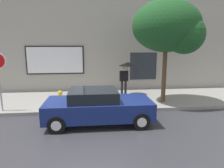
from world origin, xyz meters
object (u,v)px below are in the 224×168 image
object	(u,v)px
fire_hydrant	(60,98)
street_tree	(170,28)
parked_car	(98,106)
pedestrian_with_umbrella	(127,69)

from	to	relation	value
fire_hydrant	street_tree	bearing A→B (deg)	-1.61
parked_car	fire_hydrant	xyz separation A→B (m)	(-1.80, 2.27, -0.19)
parked_car	street_tree	xyz separation A→B (m)	(3.65, 2.12, 3.22)
parked_car	pedestrian_with_umbrella	size ratio (longest dim) A/B	2.12
fire_hydrant	pedestrian_with_umbrella	bearing A→B (deg)	23.67
fire_hydrant	pedestrian_with_umbrella	size ratio (longest dim) A/B	0.36
parked_car	pedestrian_with_umbrella	xyz separation A→B (m)	(1.83, 3.86, 1.04)
fire_hydrant	street_tree	xyz separation A→B (m)	(5.45, -0.15, 3.41)
parked_car	pedestrian_with_umbrella	distance (m)	4.40
fire_hydrant	street_tree	distance (m)	6.43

